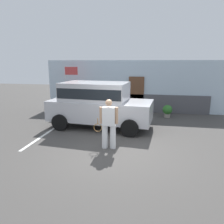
{
  "coord_description": "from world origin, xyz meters",
  "views": [
    {
      "loc": [
        1.18,
        -6.73,
        2.94
      ],
      "look_at": [
        -0.31,
        1.2,
        1.05
      ],
      "focal_mm": 34.35,
      "sensor_mm": 36.0,
      "label": 1
    }
  ],
  "objects_px": {
    "parked_suv": "(98,102)",
    "potted_plant_by_porch": "(167,110)",
    "tennis_player_man": "(109,123)",
    "flag_pole": "(68,80)"
  },
  "relations": [
    {
      "from": "parked_suv",
      "to": "flag_pole",
      "type": "xyz_separation_m",
      "value": [
        -2.46,
        2.66,
        0.75
      ]
    },
    {
      "from": "parked_suv",
      "to": "tennis_player_man",
      "type": "xyz_separation_m",
      "value": [
        0.97,
        -2.39,
        -0.25
      ]
    },
    {
      "from": "potted_plant_by_porch",
      "to": "tennis_player_man",
      "type": "bearing_deg",
      "value": -115.48
    },
    {
      "from": "parked_suv",
      "to": "potted_plant_by_porch",
      "type": "relative_size",
      "value": 6.98
    },
    {
      "from": "tennis_player_man",
      "to": "flag_pole",
      "type": "height_order",
      "value": "flag_pole"
    },
    {
      "from": "parked_suv",
      "to": "potted_plant_by_porch",
      "type": "height_order",
      "value": "parked_suv"
    },
    {
      "from": "parked_suv",
      "to": "tennis_player_man",
      "type": "relative_size",
      "value": 2.75
    },
    {
      "from": "tennis_player_man",
      "to": "flag_pole",
      "type": "distance_m",
      "value": 6.19
    },
    {
      "from": "potted_plant_by_porch",
      "to": "flag_pole",
      "type": "xyz_separation_m",
      "value": [
        -5.71,
        0.28,
        1.52
      ]
    },
    {
      "from": "tennis_player_man",
      "to": "parked_suv",
      "type": "bearing_deg",
      "value": -72.0
    }
  ]
}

